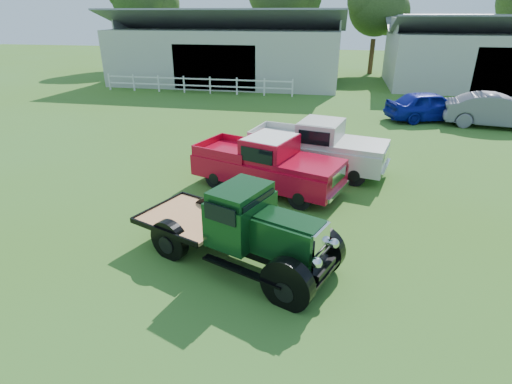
% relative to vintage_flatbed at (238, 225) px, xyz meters
% --- Properties ---
extents(ground, '(120.00, 120.00, 0.00)m').
position_rel_vintage_flatbed_xyz_m(ground, '(-0.12, 0.51, -0.97)').
color(ground, '#3F6A19').
extents(shed_left, '(18.80, 10.20, 5.60)m').
position_rel_vintage_flatbed_xyz_m(shed_left, '(-7.12, 26.51, 1.83)').
color(shed_left, '#A7A7A7').
rests_on(shed_left, ground).
extents(shed_right, '(16.80, 9.20, 5.20)m').
position_rel_vintage_flatbed_xyz_m(shed_right, '(13.88, 27.51, 1.63)').
color(shed_right, '#A7A7A7').
rests_on(shed_right, ground).
extents(fence_rail, '(14.20, 0.16, 1.20)m').
position_rel_vintage_flatbed_xyz_m(fence_rail, '(-8.12, 20.51, -0.37)').
color(fence_rail, white).
rests_on(fence_rail, ground).
extents(tree_a, '(6.30, 6.30, 10.50)m').
position_rel_vintage_flatbed_xyz_m(tree_a, '(-18.12, 33.51, 4.28)').
color(tree_a, black).
rests_on(tree_a, ground).
extents(tree_b, '(6.90, 6.90, 11.50)m').
position_rel_vintage_flatbed_xyz_m(tree_b, '(-4.12, 34.51, 4.78)').
color(tree_b, black).
rests_on(tree_b, ground).
extents(tree_c, '(5.40, 5.40, 9.00)m').
position_rel_vintage_flatbed_xyz_m(tree_c, '(4.88, 33.51, 3.53)').
color(tree_c, black).
rests_on(tree_c, ground).
extents(vintage_flatbed, '(5.27, 3.61, 1.94)m').
position_rel_vintage_flatbed_xyz_m(vintage_flatbed, '(0.00, 0.00, 0.00)').
color(vintage_flatbed, '#0D3416').
rests_on(vintage_flatbed, ground).
extents(red_pickup, '(5.46, 3.52, 1.86)m').
position_rel_vintage_flatbed_xyz_m(red_pickup, '(-0.08, 4.33, -0.04)').
color(red_pickup, '#B40924').
rests_on(red_pickup, ground).
extents(white_pickup, '(5.42, 3.07, 1.87)m').
position_rel_vintage_flatbed_xyz_m(white_pickup, '(1.43, 6.38, -0.03)').
color(white_pickup, '#BAB9B1').
rests_on(white_pickup, ground).
extents(misc_car_blue, '(5.01, 3.26, 1.58)m').
position_rel_vintage_flatbed_xyz_m(misc_car_blue, '(6.96, 15.26, -0.18)').
color(misc_car_blue, '#0E188E').
rests_on(misc_car_blue, ground).
extents(misc_car_grey, '(5.24, 2.40, 1.67)m').
position_rel_vintage_flatbed_xyz_m(misc_car_grey, '(10.07, 14.52, -0.14)').
color(misc_car_grey, slate).
rests_on(misc_car_grey, ground).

